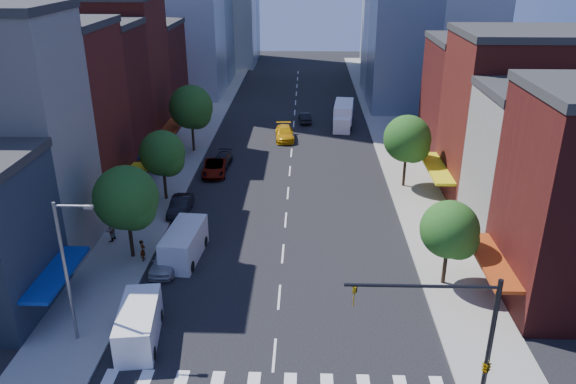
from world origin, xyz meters
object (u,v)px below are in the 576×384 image
at_px(taxi, 285,133).
at_px(cargo_van_far, 184,244).
at_px(parked_car_second, 180,206).
at_px(pedestrian_near, 143,250).
at_px(parked_car_rear, 222,160).
at_px(traffic_car_far, 341,108).
at_px(cargo_van_near, 139,326).
at_px(pedestrian_far, 110,230).
at_px(parked_car_front, 166,260).
at_px(traffic_car_oncoming, 305,117).
at_px(parked_car_third, 214,168).
at_px(box_truck, 343,116).

bearing_deg(taxi, cargo_van_far, -106.76).
bearing_deg(parked_car_second, taxi, 70.24).
relative_size(cargo_van_far, pedestrian_near, 3.54).
distance_m(taxi, pedestrian_near, 32.14).
height_order(parked_car_rear, taxi, taxi).
height_order(traffic_car_far, pedestrian_near, pedestrian_near).
height_order(cargo_van_near, cargo_van_far, cargo_van_far).
distance_m(cargo_van_far, traffic_car_far, 45.10).
bearing_deg(traffic_car_far, cargo_van_far, 69.77).
bearing_deg(pedestrian_far, parked_car_rear, 173.05).
bearing_deg(parked_car_front, pedestrian_near, 154.72).
relative_size(parked_car_front, taxi, 0.81).
height_order(parked_car_front, pedestrian_far, pedestrian_far).
xyz_separation_m(parked_car_second, traffic_car_oncoming, (11.00, 29.88, -0.06)).
xyz_separation_m(parked_car_third, parked_car_rear, (0.44, 2.60, -0.07)).
bearing_deg(parked_car_second, parked_car_front, -83.05).
bearing_deg(box_truck, cargo_van_near, -101.68).
bearing_deg(parked_car_second, cargo_van_near, -84.45).
height_order(parked_car_second, taxi, taxi).
height_order(taxi, traffic_car_far, traffic_car_far).
relative_size(pedestrian_near, pedestrian_far, 0.85).
relative_size(taxi, pedestrian_near, 3.31).
height_order(cargo_van_far, traffic_car_oncoming, cargo_van_far).
distance_m(pedestrian_near, pedestrian_far, 4.58).
distance_m(parked_car_third, pedestrian_far, 16.57).
height_order(parked_car_rear, cargo_van_near, cargo_van_near).
height_order(traffic_car_oncoming, pedestrian_far, pedestrian_far).
bearing_deg(cargo_van_near, parked_car_front, 85.32).
relative_size(box_truck, pedestrian_near, 4.82).
bearing_deg(traffic_car_oncoming, parked_car_second, 62.79).
bearing_deg(parked_car_second, cargo_van_far, -74.82).
xyz_separation_m(parked_car_front, cargo_van_far, (1.04, 1.57, 0.45)).
distance_m(parked_car_rear, traffic_car_far, 26.53).
bearing_deg(taxi, traffic_car_oncoming, 67.75).
distance_m(parked_car_second, parked_car_rear, 12.50).
height_order(parked_car_second, parked_car_third, parked_car_second).
bearing_deg(parked_car_front, parked_car_third, 89.34).
bearing_deg(pedestrian_near, traffic_car_oncoming, -22.90).
xyz_separation_m(taxi, box_truck, (7.66, 5.86, 0.69)).
bearing_deg(pedestrian_far, traffic_car_far, 165.74).
bearing_deg(cargo_van_far, parked_car_third, 96.16).
bearing_deg(pedestrian_near, parked_car_third, -13.52).
relative_size(traffic_car_oncoming, pedestrian_far, 2.12).
relative_size(traffic_car_oncoming, box_truck, 0.52).
bearing_deg(cargo_van_far, traffic_car_oncoming, 81.41).
distance_m(parked_car_second, box_truck, 32.26).
bearing_deg(parked_car_second, traffic_car_far, 66.32).
height_order(parked_car_rear, traffic_car_oncoming, traffic_car_oncoming).
distance_m(parked_car_front, traffic_car_oncoming, 40.76).
distance_m(parked_car_rear, box_truck, 21.06).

